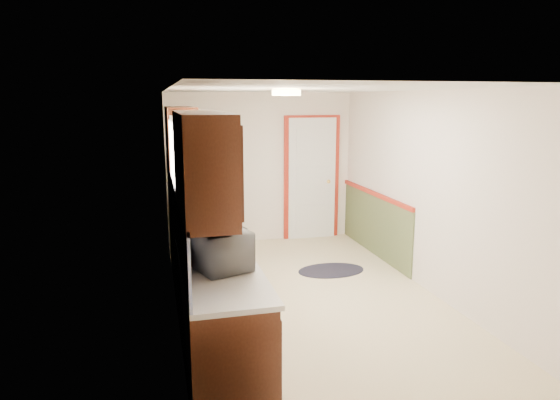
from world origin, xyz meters
TOP-DOWN VIEW (x-y plane):
  - room_shell at (0.00, 0.00)m, footprint 3.20×5.20m
  - kitchen_run at (-1.24, -0.29)m, footprint 0.63×4.00m
  - back_wall_trim at (0.99, 2.21)m, footprint 1.12×2.30m
  - ceiling_fixture at (-0.30, -0.20)m, footprint 0.30×0.30m
  - microwave at (-1.20, -1.40)m, footprint 0.50×0.67m
  - refrigerator at (-0.83, 2.05)m, footprint 0.74×0.73m
  - rug at (0.60, 0.77)m, footprint 0.93×0.61m
  - cooktop at (-1.19, 0.75)m, footprint 0.47×0.56m

SIDE VIEW (x-z plane):
  - rug at x=0.60m, z-range 0.00..0.01m
  - kitchen_run at x=-1.24m, z-range -0.29..1.91m
  - refrigerator at x=-0.83m, z-range 0.00..1.69m
  - back_wall_trim at x=0.99m, z-range -0.15..1.93m
  - cooktop at x=-1.19m, z-range 0.94..0.96m
  - microwave at x=-1.20m, z-range 0.94..1.34m
  - room_shell at x=0.00m, z-range -0.06..2.46m
  - ceiling_fixture at x=-0.30m, z-range 2.33..2.39m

